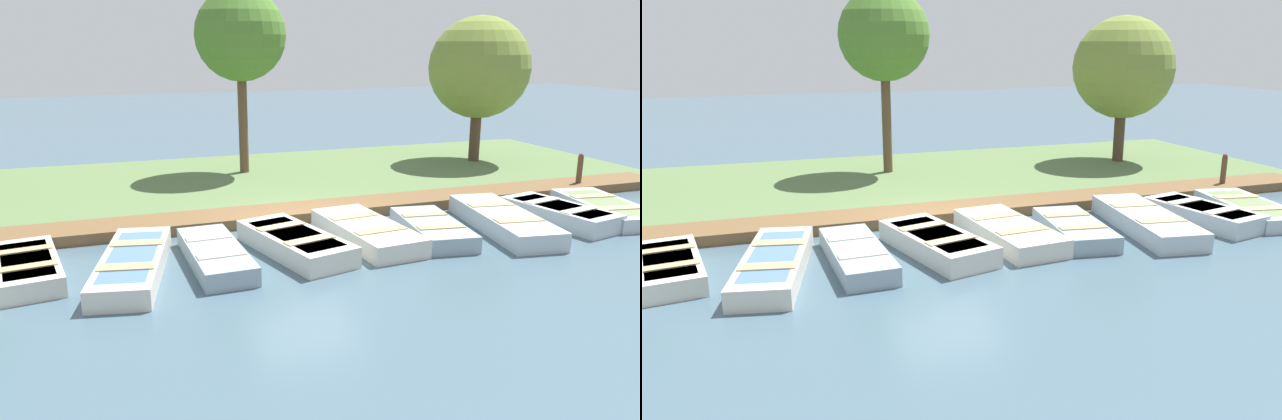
{
  "view_description": "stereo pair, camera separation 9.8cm",
  "coord_description": "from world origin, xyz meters",
  "views": [
    {
      "loc": [
        12.76,
        -4.16,
        4.16
      ],
      "look_at": [
        0.59,
        0.19,
        0.65
      ],
      "focal_mm": 35.0,
      "sensor_mm": 36.0,
      "label": 1
    },
    {
      "loc": [
        12.8,
        -4.07,
        4.16
      ],
      "look_at": [
        0.59,
        0.19,
        0.65
      ],
      "focal_mm": 35.0,
      "sensor_mm": 36.0,
      "label": 2
    }
  ],
  "objects": [
    {
      "name": "rowboat_3",
      "position": [
        1.42,
        -2.24,
        0.19
      ],
      "size": [
        2.96,
        1.08,
        0.39
      ],
      "rotation": [
        0.0,
        0.0,
        0.04
      ],
      "color": "#8C9EA8",
      "rests_on": "ground_plane"
    },
    {
      "name": "rowboat_7",
      "position": [
        1.36,
        4.35,
        0.22
      ],
      "size": [
        3.69,
        1.67,
        0.44
      ],
      "rotation": [
        0.0,
        0.0,
        -0.15
      ],
      "color": "#B2BCC1",
      "rests_on": "ground_plane"
    },
    {
      "name": "rowboat_8",
      "position": [
        1.32,
        5.95,
        0.22
      ],
      "size": [
        2.87,
        1.64,
        0.44
      ],
      "rotation": [
        0.0,
        0.0,
        0.2
      ],
      "color": "#B2BCC1",
      "rests_on": "ground_plane"
    },
    {
      "name": "rowboat_2",
      "position": [
        1.45,
        -3.77,
        0.2
      ],
      "size": [
        3.64,
        1.74,
        0.41
      ],
      "rotation": [
        0.0,
        0.0,
        -0.2
      ],
      "color": "beige",
      "rests_on": "ground_plane"
    },
    {
      "name": "rowboat_4",
      "position": [
        1.3,
        -0.6,
        0.22
      ],
      "size": [
        3.13,
        1.83,
        0.44
      ],
      "rotation": [
        0.0,
        0.0,
        0.24
      ],
      "color": "beige",
      "rests_on": "ground_plane"
    },
    {
      "name": "park_tree_left",
      "position": [
        -6.0,
        0.05,
        4.3
      ],
      "size": [
        2.72,
        2.72,
        5.7
      ],
      "color": "brown",
      "rests_on": "ground_plane"
    },
    {
      "name": "dock_walkway",
      "position": [
        -1.21,
        0.0,
        0.12
      ],
      "size": [
        1.21,
        22.42,
        0.25
      ],
      "color": "brown",
      "rests_on": "ground_plane"
    },
    {
      "name": "rowboat_1",
      "position": [
        0.97,
        -5.59,
        0.19
      ],
      "size": [
        2.78,
        1.43,
        0.39
      ],
      "rotation": [
        0.0,
        0.0,
        0.15
      ],
      "color": "beige",
      "rests_on": "ground_plane"
    },
    {
      "name": "rowboat_5",
      "position": [
        1.07,
        1.09,
        0.21
      ],
      "size": [
        3.19,
        1.5,
        0.42
      ],
      "rotation": [
        0.0,
        0.0,
        0.09
      ],
      "color": "beige",
      "rests_on": "ground_plane"
    },
    {
      "name": "mooring_post_far",
      "position": [
        -1.11,
        8.64,
        0.55
      ],
      "size": [
        0.15,
        0.15,
        1.1
      ],
      "color": "brown",
      "rests_on": "ground_plane"
    },
    {
      "name": "park_tree_center",
      "position": [
        -5.25,
        7.86,
        3.3
      ],
      "size": [
        3.32,
        3.32,
        4.98
      ],
      "color": "#4C3828",
      "rests_on": "ground_plane"
    },
    {
      "name": "ground_plane",
      "position": [
        0.0,
        0.0,
        0.0
      ],
      "size": [
        80.0,
        80.0,
        0.0
      ],
      "primitive_type": "plane",
      "color": "#425B6B"
    },
    {
      "name": "rowboat_6",
      "position": [
        1.29,
        2.55,
        0.19
      ],
      "size": [
        2.74,
        1.47,
        0.39
      ],
      "rotation": [
        0.0,
        0.0,
        -0.14
      ],
      "color": "#8C9EA8",
      "rests_on": "ground_plane"
    },
    {
      "name": "rowboat_9",
      "position": [
        1.19,
        7.47,
        0.18
      ],
      "size": [
        3.24,
        1.73,
        0.36
      ],
      "rotation": [
        0.0,
        0.0,
        -0.17
      ],
      "color": "#B2BCC1",
      "rests_on": "ground_plane"
    },
    {
      "name": "shore_bank",
      "position": [
        -5.0,
        0.0,
        0.11
      ],
      "size": [
        8.0,
        24.0,
        0.21
      ],
      "color": "#567042",
      "rests_on": "ground_plane"
    }
  ]
}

